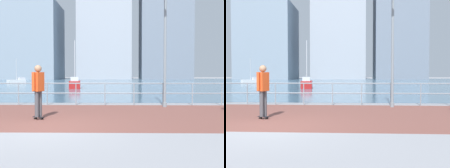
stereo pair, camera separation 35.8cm
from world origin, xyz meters
TOP-DOWN VIEW (x-y plane):
  - ground at (0.00, 40.00)m, footprint 220.00×220.00m
  - brick_paving at (0.00, 2.46)m, footprint 28.00×6.00m
  - harbor_water at (0.00, 50.46)m, footprint 180.00×88.00m
  - waterfront_railing at (-0.00, 5.46)m, footprint 25.25×0.06m
  - lamppost at (4.13, 4.70)m, footprint 0.39×0.81m
  - skateboarder at (-0.60, 1.40)m, footprint 0.41×0.54m
  - sailboat_yellow at (-14.90, 36.52)m, footprint 2.74×2.85m
  - sailboat_white at (-2.62, 21.28)m, footprint 1.66×3.86m
  - tower_slate at (-2.20, 83.61)m, footprint 17.73×16.32m
  - tower_beige at (-25.65, 78.71)m, footprint 17.41×16.63m
  - tower_glass at (17.89, 80.51)m, footprint 16.29×12.30m

SIDE VIEW (x-z plane):
  - ground at x=0.00m, z-range 0.00..0.00m
  - harbor_water at x=0.00m, z-range 0.00..0.00m
  - brick_paving at x=0.00m, z-range 0.00..0.01m
  - sailboat_yellow at x=-14.90m, z-range -1.72..2.52m
  - sailboat_white at x=-2.62m, z-range -2.12..3.12m
  - waterfront_railing at x=0.00m, z-range 0.21..1.29m
  - skateboarder at x=-0.60m, z-range 0.18..1.97m
  - lamppost at x=4.13m, z-range 0.30..5.95m
  - tower_beige at x=-25.65m, z-range -0.83..25.66m
  - tower_slate at x=-2.20m, z-range -0.83..42.56m
  - tower_glass at x=17.89m, z-range -0.83..47.49m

